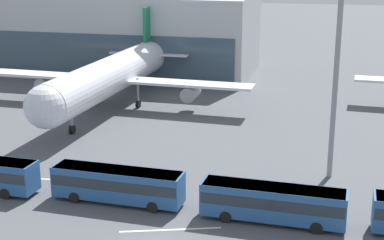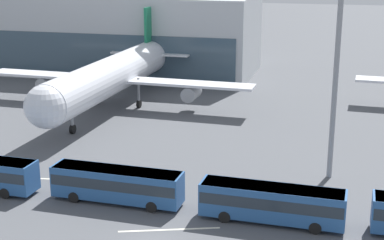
% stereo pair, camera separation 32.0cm
% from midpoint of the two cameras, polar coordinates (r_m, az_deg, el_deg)
% --- Properties ---
extents(airliner_at_gate_near, '(39.69, 41.22, 12.92)m').
position_cam_midpoint_polar(airliner_at_gate_near, '(83.36, -7.49, 4.40)').
color(airliner_at_gate_near, silver).
rests_on(airliner_at_gate_near, ground_plane).
extents(shuttle_bus_2, '(11.88, 2.94, 3.10)m').
position_cam_midpoint_polar(shuttle_bus_2, '(52.40, -7.13, -6.07)').
color(shuttle_bus_2, '#285693').
rests_on(shuttle_bus_2, ground_plane).
extents(shuttle_bus_3, '(11.88, 2.92, 3.10)m').
position_cam_midpoint_polar(shuttle_bus_3, '(48.78, 7.94, -7.83)').
color(shuttle_bus_3, '#285693').
rests_on(shuttle_bus_3, ground_plane).
extents(lane_stripe_2, '(7.80, 2.93, 0.01)m').
position_cam_midpoint_polar(lane_stripe_2, '(47.87, -2.02, -10.58)').
color(lane_stripe_2, silver).
rests_on(lane_stripe_2, ground_plane).
extents(lane_stripe_3, '(6.81, 1.06, 0.01)m').
position_cam_midpoint_polar(lane_stripe_3, '(60.50, -16.09, -5.38)').
color(lane_stripe_3, silver).
rests_on(lane_stripe_3, ground_plane).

